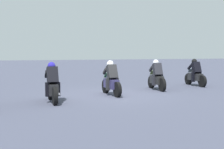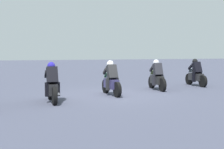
{
  "view_description": "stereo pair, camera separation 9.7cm",
  "coord_description": "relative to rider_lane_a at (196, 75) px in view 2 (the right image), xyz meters",
  "views": [
    {
      "loc": [
        -12.48,
        4.54,
        1.88
      ],
      "look_at": [
        -0.01,
        0.06,
        0.9
      ],
      "focal_mm": 48.82,
      "sensor_mm": 36.0,
      "label": 1
    },
    {
      "loc": [
        -12.51,
        4.45,
        1.88
      ],
      "look_at": [
        -0.01,
        0.06,
        0.9
      ],
      "focal_mm": 48.82,
      "sensor_mm": 36.0,
      "label": 2
    }
  ],
  "objects": [
    {
      "name": "rider_lane_b",
      "position": [
        -0.88,
        2.89,
        0.0
      ],
      "size": [
        2.04,
        0.56,
        1.51
      ],
      "rotation": [
        0.0,
        0.0,
        -0.09
      ],
      "color": "black",
      "rests_on": "ground_plane"
    },
    {
      "name": "rider_lane_a",
      "position": [
        0.0,
        0.0,
        0.0
      ],
      "size": [
        2.04,
        0.55,
        1.51
      ],
      "rotation": [
        0.0,
        0.0,
        -0.05
      ],
      "color": "black",
      "rests_on": "ground_plane"
    },
    {
      "name": "ground_plane",
      "position": [
        -1.85,
        5.54,
        -0.62
      ],
      "size": [
        120.0,
        120.0,
        0.0
      ],
      "primitive_type": "plane",
      "color": "#44475A"
    },
    {
      "name": "rider_lane_c",
      "position": [
        -1.88,
        5.64,
        0.0
      ],
      "size": [
        2.04,
        0.55,
        1.51
      ],
      "rotation": [
        0.0,
        0.0,
        0.03
      ],
      "color": "black",
      "rests_on": "ground_plane"
    },
    {
      "name": "rider_lane_d",
      "position": [
        -2.91,
        8.36,
        0.0
      ],
      "size": [
        2.04,
        0.54,
        1.51
      ],
      "rotation": [
        0.0,
        0.0,
        -0.02
      ],
      "color": "black",
      "rests_on": "ground_plane"
    }
  ]
}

